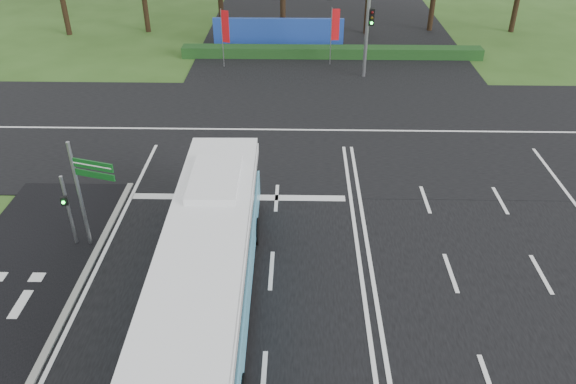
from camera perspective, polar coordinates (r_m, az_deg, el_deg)
name	(u,v)px	position (r m, az deg, el deg)	size (l,w,h in m)	color
ground	(361,272)	(21.07, 7.39, -8.11)	(120.00, 120.00, 0.00)	#2E4E1A
road_main	(361,272)	(21.06, 7.40, -8.07)	(20.00, 120.00, 0.04)	black
road_cross	(341,131)	(31.18, 5.44, 6.23)	(120.00, 14.00, 0.05)	black
kerb_strip	(59,326)	(20.24, -22.24, -12.53)	(0.25, 18.00, 0.12)	gray
city_bus	(209,264)	(18.53, -8.02, -7.30)	(2.92, 12.74, 3.65)	#6BCFF9
pedestrian_signal	(68,209)	(22.87, -21.46, -1.58)	(0.28, 0.40, 3.07)	gray
street_sign	(85,185)	(21.89, -19.90, 0.69)	(1.69, 0.58, 4.50)	gray
banner_flag_left	(225,30)	(40.04, -6.45, 16.06)	(0.56, 0.27, 4.06)	gray
banner_flag_mid	(334,28)	(40.49, 4.74, 16.29)	(0.59, 0.11, 4.01)	gray
traffic_light_gantry	(340,6)	(37.68, 5.34, 18.27)	(8.41, 0.28, 7.00)	gray
hedge	(332,52)	(42.66, 4.44, 13.97)	(22.00, 1.20, 0.80)	#173D16
blue_hoarding	(278,33)	(44.82, -0.98, 15.88)	(10.00, 0.30, 2.20)	#1C3C9B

